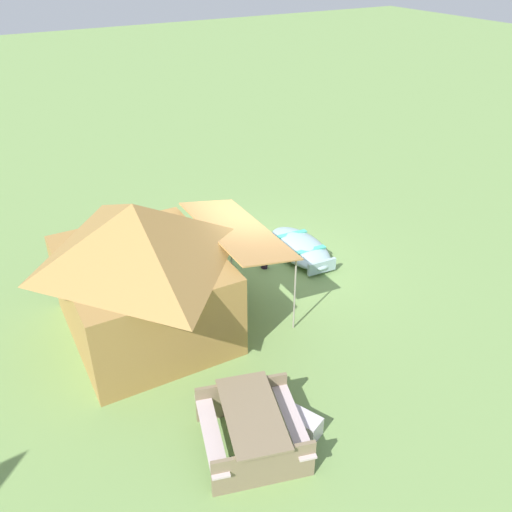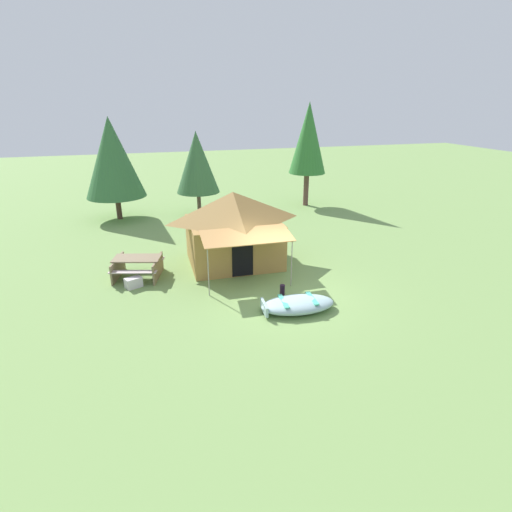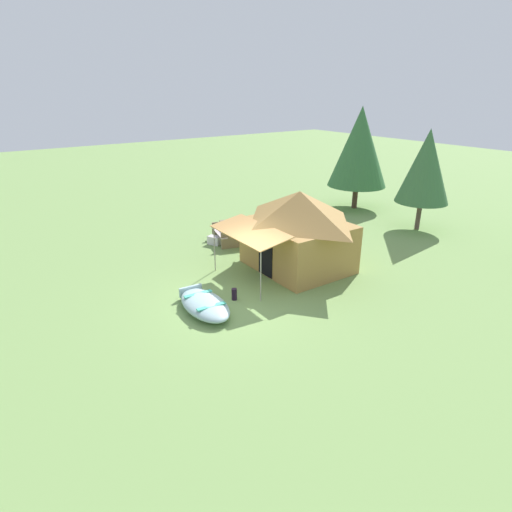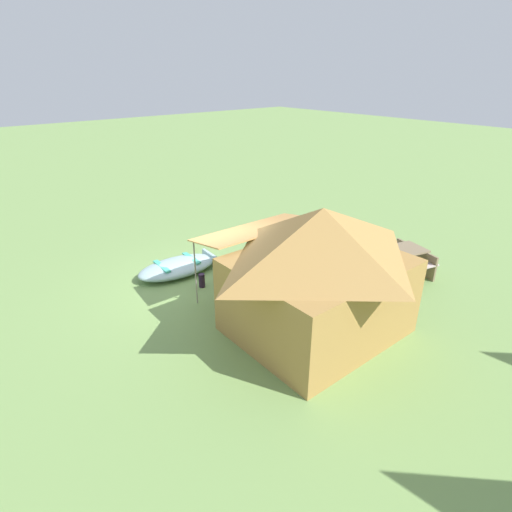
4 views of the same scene
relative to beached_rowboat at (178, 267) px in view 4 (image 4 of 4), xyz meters
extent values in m
plane|color=#749852|center=(-0.04, 1.23, -0.21)|extent=(80.00, 80.00, 0.00)
ellipsoid|color=#9ABABE|center=(0.01, 0.00, -0.01)|extent=(2.31, 1.29, 0.40)
ellipsoid|color=#354142|center=(0.01, 0.00, 0.02)|extent=(2.13, 1.14, 0.14)
cube|color=#43B69C|center=(0.46, -0.03, 0.15)|extent=(0.20, 0.87, 0.04)
cube|color=#43B69C|center=(-0.43, 0.03, 0.15)|extent=(0.20, 0.87, 0.04)
cube|color=#9ABABE|center=(-1.01, 0.07, 0.01)|extent=(0.13, 0.73, 0.30)
cube|color=#A57B3F|center=(-0.91, 4.30, 0.64)|extent=(3.39, 2.87, 1.69)
pyramid|color=#A57B3F|center=(-0.91, 4.30, 2.03)|extent=(3.66, 3.10, 1.09)
cube|color=black|center=(-0.93, 2.88, 0.50)|extent=(0.76, 0.04, 1.36)
cube|color=#C0894A|center=(-0.95, 2.25, 1.54)|extent=(3.03, 1.34, 0.24)
cylinder|color=gray|center=(0.45, 1.68, 0.60)|extent=(0.04, 0.04, 1.61)
cylinder|color=gray|center=(-2.36, 1.73, 0.60)|extent=(0.04, 0.04, 1.61)
cube|color=#7F6D51|center=(-4.52, 3.91, 0.51)|extent=(1.78, 1.23, 0.04)
cube|color=beige|center=(-4.69, 3.31, 0.26)|extent=(1.63, 0.69, 0.04)
cube|color=beige|center=(-4.35, 4.52, 0.26)|extent=(1.63, 0.69, 0.04)
cube|color=#7F6D51|center=(-5.20, 4.10, 0.14)|extent=(0.47, 1.48, 0.70)
cube|color=#7F6D51|center=(-3.83, 3.72, 0.14)|extent=(0.47, 1.48, 0.70)
cube|color=silver|center=(-4.70, 3.07, -0.03)|extent=(0.62, 0.52, 0.35)
cylinder|color=black|center=(-0.09, 1.07, -0.02)|extent=(0.21, 0.21, 0.37)
camera|label=1|loc=(-9.55, 6.73, 6.68)|focal=38.13mm
camera|label=2|loc=(-4.23, -10.00, 5.72)|focal=28.44mm
camera|label=3|loc=(9.73, -5.09, 5.85)|focal=29.81mm
camera|label=4|loc=(4.94, 9.24, 5.00)|focal=28.92mm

